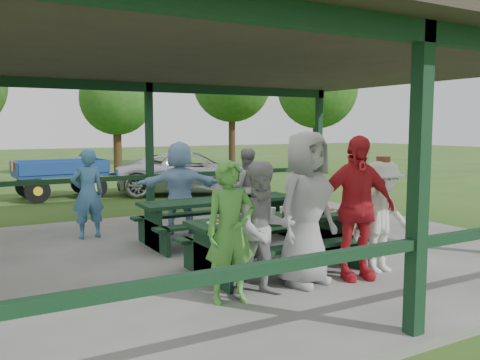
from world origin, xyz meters
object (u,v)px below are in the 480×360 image
contestant_red (356,207)px  spectator_blue (88,194)px  picnic_table_far (220,214)px  contestant_grey_mid (306,209)px  contestant_grey_left (264,230)px  spectator_grey (246,188)px  farm_trailer (61,178)px  spectator_lblue (180,187)px  picnic_table_near (273,236)px  pickup_truck (194,173)px  contestant_green (230,232)px  contestant_white_fedora (382,216)px

contestant_red → spectator_blue: bearing=136.1°
picnic_table_far → contestant_red: size_ratio=1.49×
picnic_table_far → contestant_grey_mid: bearing=-94.2°
picnic_table_far → contestant_grey_mid: 2.86m
picnic_table_far → contestant_red: bearing=-79.7°
contestant_grey_left → contestant_grey_mid: (0.72, 0.13, 0.18)m
spectator_grey → farm_trailer: size_ratio=0.45×
spectator_lblue → spectator_blue: spectator_lblue is taller
spectator_lblue → spectator_grey: (1.41, -0.09, -0.08)m
contestant_grey_left → spectator_grey: bearing=70.6°
picnic_table_near → pickup_truck: pickup_truck is taller
contestant_grey_left → pickup_truck: bearing=78.2°
pickup_truck → farm_trailer: size_ratio=1.37×
contestant_red → pickup_truck: size_ratio=0.40×
spectator_blue → contestant_green: bearing=94.9°
picnic_table_near → spectator_blue: (-1.82, 3.36, 0.35)m
picnic_table_far → farm_trailer: farm_trailer is taller
contestant_white_fedora → farm_trailer: contestant_white_fedora is taller
contestant_white_fedora → farm_trailer: 10.92m
picnic_table_near → picnic_table_far: 2.01m
spectator_grey → spectator_blue: bearing=8.4°
picnic_table_near → contestant_white_fedora: contestant_white_fedora is taller
picnic_table_far → spectator_lblue: size_ratio=1.62×
picnic_table_near → pickup_truck: bearing=72.6°
pickup_truck → contestant_grey_mid: bearing=-172.6°
spectator_blue → farm_trailer: size_ratio=0.47×
contestant_green → contestant_grey_mid: 1.17m
farm_trailer → spectator_grey: bearing=-75.0°
picnic_table_far → contestant_red: 3.00m
contestant_red → spectator_blue: 4.97m
contestant_grey_mid → farm_trailer: contestant_grey_mid is taller
contestant_green → farm_trailer: (0.05, 10.69, -0.32)m
contestant_green → spectator_blue: bearing=108.1°
picnic_table_far → spectator_blue: size_ratio=1.75×
contestant_red → contestant_white_fedora: 0.56m
spectator_blue → spectator_lblue: bearing=162.9°
spectator_lblue → spectator_blue: 1.69m
contestant_red → spectator_lblue: contestant_red is taller
picnic_table_far → contestant_grey_left: (-0.92, -2.93, 0.33)m
spectator_grey → farm_trailer: (-2.36, 6.91, -0.29)m
contestant_grey_mid → picnic_table_near: bearing=73.3°
contestant_white_fedora → spectator_blue: (-3.05, 4.23, 0.03)m
contestant_grey_mid → pickup_truck: 10.05m
picnic_table_far → contestant_green: (-1.36, -2.91, 0.34)m
spectator_lblue → spectator_blue: bearing=3.7°
contestant_grey_mid → spectator_lblue: (-0.15, 3.77, -0.11)m
picnic_table_near → contestant_red: bearing=-52.3°
spectator_blue → contestant_white_fedora: bearing=122.3°
contestant_green → contestant_red: size_ratio=0.86×
contestant_red → spectator_grey: size_ratio=1.20×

